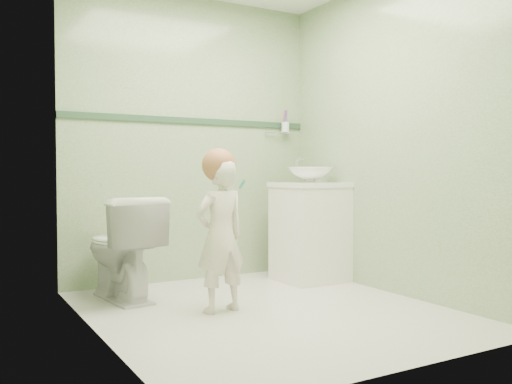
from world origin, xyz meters
TOP-DOWN VIEW (x-y plane):
  - ground at (0.00, 0.00)m, footprint 2.50×2.50m
  - room_shell at (0.00, 0.00)m, footprint 2.50×2.54m
  - trim_stripe at (0.00, 1.24)m, footprint 2.20×0.02m
  - vanity at (0.84, 0.70)m, footprint 0.52×0.50m
  - counter at (0.84, 0.70)m, footprint 0.54×0.52m
  - basin at (0.84, 0.70)m, footprint 0.37×0.37m
  - faucet at (0.84, 0.89)m, footprint 0.03×0.13m
  - cup_holder at (0.89, 1.18)m, footprint 0.26×0.07m
  - toilet at (-0.74, 0.80)m, footprint 0.50×0.78m
  - toddler at (-0.28, 0.13)m, footprint 0.39×0.29m
  - hair_cap at (-0.28, 0.16)m, footprint 0.22×0.22m
  - teal_toothbrush at (-0.19, 0.02)m, footprint 0.11×0.14m

SIDE VIEW (x-z plane):
  - ground at x=0.00m, z-range 0.00..0.00m
  - toilet at x=-0.74m, z-range 0.00..0.74m
  - vanity at x=0.84m, z-range 0.00..0.80m
  - toddler at x=-0.28m, z-range 0.00..1.00m
  - counter at x=0.84m, z-range 0.79..0.83m
  - teal_toothbrush at x=-0.19m, z-range 0.80..0.88m
  - basin at x=0.84m, z-range 0.83..0.96m
  - hair_cap at x=-0.28m, z-range 0.85..1.07m
  - faucet at x=0.84m, z-range 0.88..1.06m
  - room_shell at x=0.00m, z-range 0.00..2.40m
  - cup_holder at x=0.89m, z-range 1.23..1.44m
  - trim_stripe at x=0.00m, z-range 1.33..1.38m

